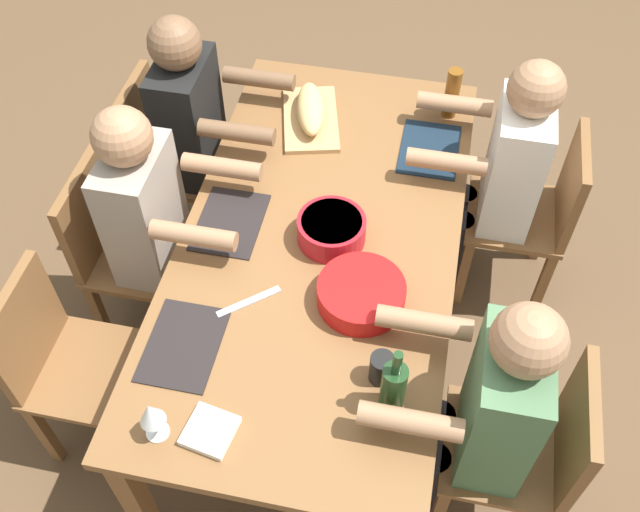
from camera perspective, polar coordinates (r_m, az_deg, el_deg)
name	(u,v)px	position (r m, az deg, el deg)	size (l,w,h in m)	color
ground_plane	(320,346)	(3.20, 0.00, -7.08)	(8.00, 8.00, 0.00)	brown
dining_table	(320,250)	(2.66, 0.00, 0.48)	(1.95, 0.99, 0.74)	brown
chair_far_right	(166,156)	(3.34, -12.06, 7.68)	(0.40, 0.40, 0.85)	brown
diner_far_right	(199,125)	(3.14, -9.54, 10.13)	(0.41, 0.53, 1.20)	#2D2D38
chair_far_center	(121,247)	(3.02, -15.40, 0.71)	(0.40, 0.40, 0.85)	brown
diner_far_center	(155,218)	(2.79, -12.87, 2.94)	(0.41, 0.53, 1.20)	#2D2D38
chair_near_left	(531,448)	(2.55, 16.28, -14.33)	(0.40, 0.40, 0.85)	brown
diner_near_left	(486,407)	(2.33, 12.96, -11.54)	(0.41, 0.53, 1.20)	#2D2D38
chair_far_left	(65,360)	(2.76, -19.44, -7.75)	(0.40, 0.40, 0.85)	brown
chair_near_right	(537,211)	(3.17, 16.71, 3.41)	(0.40, 0.40, 0.85)	brown
diner_near_right	(503,168)	(3.00, 14.19, 6.75)	(0.41, 0.53, 1.20)	#2D2D38
serving_bowl_greens	(331,229)	(2.55, 0.90, 2.13)	(0.24, 0.24, 0.10)	#B21923
serving_bowl_pasta	(361,293)	(2.39, 3.27, -2.91)	(0.29, 0.29, 0.08)	red
cutting_board	(311,119)	(3.04, -0.74, 10.73)	(0.40, 0.22, 0.02)	tan
bread_loaf	(311,109)	(3.01, -0.75, 11.53)	(0.32, 0.11, 0.09)	tan
wine_bottle	(393,387)	(2.14, 5.80, -10.25)	(0.08, 0.08, 0.29)	#193819
beer_bottle	(452,93)	(3.06, 10.37, 12.50)	(0.06, 0.06, 0.22)	brown
wine_glass	(151,414)	(2.14, -13.18, -12.07)	(0.08, 0.08, 0.17)	silver
placemat_far_center	(230,222)	(2.67, -7.09, 2.68)	(0.32, 0.23, 0.01)	black
cup_near_left	(381,368)	(2.24, 4.86, -8.79)	(0.08, 0.08, 0.11)	black
placemat_far_left	(183,345)	(2.37, -10.72, -6.89)	(0.32, 0.23, 0.01)	black
placemat_near_right	(429,149)	(2.95, 8.62, 8.33)	(0.32, 0.23, 0.01)	#142333
carving_knife	(249,302)	(2.43, -5.63, -3.61)	(0.23, 0.02, 0.01)	silver
napkin_stack	(210,431)	(2.20, -8.66, -13.47)	(0.14, 0.14, 0.02)	white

